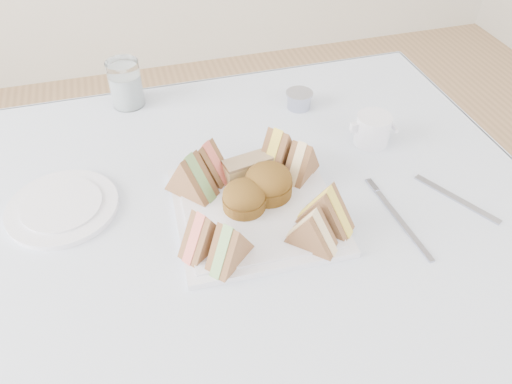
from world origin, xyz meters
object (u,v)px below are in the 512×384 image
object	(u,v)px
table	(270,341)
serving_plate	(256,210)
creamer_jug	(373,129)
water_glass	(126,84)

from	to	relation	value
table	serving_plate	xyz separation A→B (m)	(-0.02, 0.04, 0.38)
table	serving_plate	size ratio (longest dim) A/B	3.24
table	creamer_jug	size ratio (longest dim) A/B	12.71
water_glass	table	bearing A→B (deg)	-65.90
serving_plate	creamer_jug	bearing A→B (deg)	27.55
table	water_glass	distance (m)	0.66
creamer_jug	serving_plate	bearing A→B (deg)	-152.11
table	serving_plate	world-z (taller)	serving_plate
serving_plate	water_glass	xyz separation A→B (m)	(-0.18, 0.42, 0.05)
serving_plate	table	bearing A→B (deg)	-56.25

